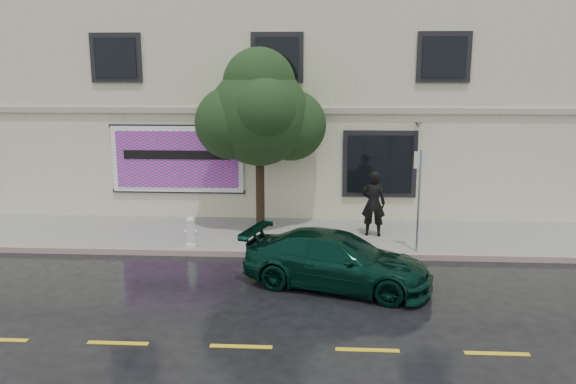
# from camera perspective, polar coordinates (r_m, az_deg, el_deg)

# --- Properties ---
(ground) EXTENTS (90.00, 90.00, 0.00)m
(ground) POSITION_cam_1_polar(r_m,az_deg,el_deg) (13.40, -2.68, -8.60)
(ground) COLOR black
(ground) RESTS_ON ground
(sidewalk) EXTENTS (20.00, 3.50, 0.15)m
(sidewalk) POSITION_cam_1_polar(r_m,az_deg,el_deg) (16.45, -1.50, -4.43)
(sidewalk) COLOR gray
(sidewalk) RESTS_ON ground
(curb) EXTENTS (20.00, 0.18, 0.16)m
(curb) POSITION_cam_1_polar(r_m,az_deg,el_deg) (14.79, -2.07, -6.31)
(curb) COLOR gray
(curb) RESTS_ON ground
(road_marking) EXTENTS (19.00, 0.12, 0.01)m
(road_marking) POSITION_cam_1_polar(r_m,az_deg,el_deg) (10.22, -4.80, -15.37)
(road_marking) COLOR gold
(road_marking) RESTS_ON ground
(building) EXTENTS (20.00, 8.12, 7.00)m
(building) POSITION_cam_1_polar(r_m,az_deg,el_deg) (21.57, -0.24, 8.66)
(building) COLOR beige
(building) RESTS_ON ground
(billboard) EXTENTS (4.30, 0.16, 2.20)m
(billboard) POSITION_cam_1_polar(r_m,az_deg,el_deg) (18.19, -11.20, 3.29)
(billboard) COLOR white
(billboard) RESTS_ON ground
(car) EXTENTS (4.58, 3.03, 1.23)m
(car) POSITION_cam_1_polar(r_m,az_deg,el_deg) (12.66, 4.98, -6.91)
(car) COLOR black
(car) RESTS_ON ground
(pedestrian) EXTENTS (0.75, 0.55, 1.88)m
(pedestrian) POSITION_cam_1_polar(r_m,az_deg,el_deg) (16.14, 8.66, -1.15)
(pedestrian) COLOR black
(pedestrian) RESTS_ON sidewalk
(umbrella) EXTENTS (1.05, 1.05, 0.64)m
(umbrella) POSITION_cam_1_polar(r_m,az_deg,el_deg) (15.91, 8.80, 3.29)
(umbrella) COLOR black
(umbrella) RESTS_ON pedestrian
(street_tree) EXTENTS (2.91, 2.91, 4.83)m
(street_tree) POSITION_cam_1_polar(r_m,az_deg,el_deg) (16.41, -2.92, 7.72)
(street_tree) COLOR #312216
(street_tree) RESTS_ON sidewalk
(fire_hydrant) EXTENTS (0.34, 0.32, 0.83)m
(fire_hydrant) POSITION_cam_1_polar(r_m,az_deg,el_deg) (15.27, -9.83, -4.02)
(fire_hydrant) COLOR silver
(fire_hydrant) RESTS_ON sidewalk
(sign_pole) EXTENTS (0.33, 0.07, 2.67)m
(sign_pole) POSITION_cam_1_polar(r_m,az_deg,el_deg) (14.71, 13.18, 0.02)
(sign_pole) COLOR gray
(sign_pole) RESTS_ON sidewalk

